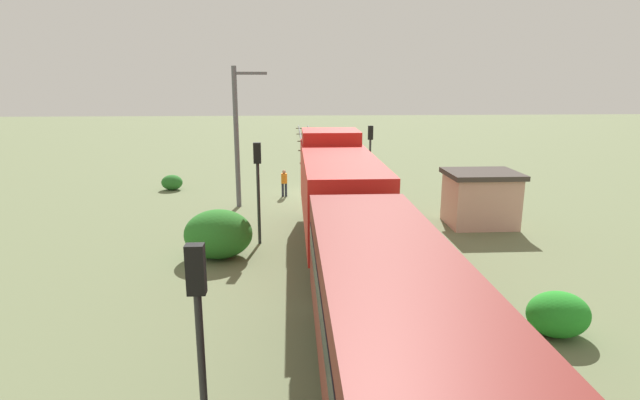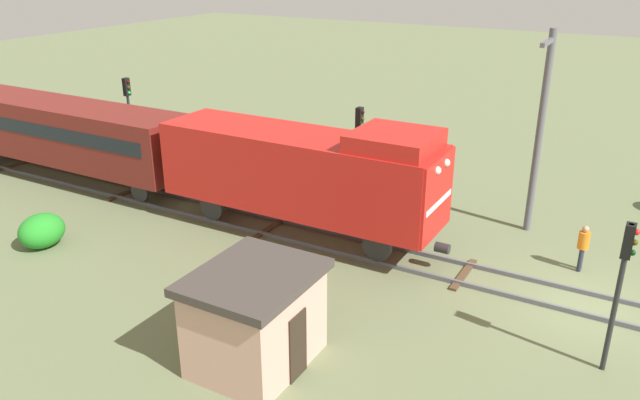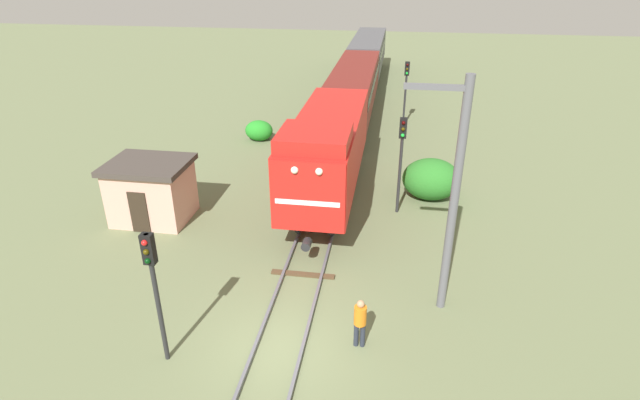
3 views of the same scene
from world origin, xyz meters
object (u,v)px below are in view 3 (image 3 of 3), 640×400
at_px(passenger_car_trailing, 368,51).
at_px(traffic_signal_far, 406,82).
at_px(worker_near_track, 360,320).
at_px(relay_hut, 151,190).
at_px(traffic_signal_near, 153,276).
at_px(traffic_signal_mid, 402,149).
at_px(passenger_car_leading, 354,86).
at_px(locomotive, 327,147).
at_px(catenary_mast, 453,195).

xyz_separation_m(passenger_car_trailing, traffic_signal_far, (3.60, -15.32, 0.55)).
relative_size(worker_near_track, relay_hut, 0.49).
bearing_deg(traffic_signal_near, traffic_signal_mid, 58.14).
bearing_deg(passenger_car_leading, traffic_signal_far, -11.26).
distance_m(locomotive, traffic_signal_far, 13.13).
height_order(passenger_car_leading, relay_hut, passenger_car_leading).
xyz_separation_m(passenger_car_leading, relay_hut, (-7.50, -16.33, -1.13)).
bearing_deg(traffic_signal_far, passenger_car_trailing, 103.23).
distance_m(passenger_car_leading, traffic_signal_mid, 14.43).
bearing_deg(passenger_car_leading, traffic_signal_near, -97.40).
relative_size(locomotive, traffic_signal_far, 2.61).
distance_m(locomotive, traffic_signal_mid, 3.48).
bearing_deg(traffic_signal_near, relay_hut, 117.38).
bearing_deg(traffic_signal_mid, locomotive, 168.82).
height_order(traffic_signal_near, catenary_mast, catenary_mast).
distance_m(passenger_car_trailing, traffic_signal_near, 39.36).
distance_m(catenary_mast, relay_hut, 13.52).
bearing_deg(traffic_signal_far, catenary_mast, -86.19).
xyz_separation_m(traffic_signal_mid, traffic_signal_far, (0.20, 13.29, -0.06)).
relative_size(locomotive, worker_near_track, 6.82).
distance_m(traffic_signal_far, relay_hut, 19.23).
height_order(traffic_signal_near, worker_near_track, traffic_signal_near).
xyz_separation_m(locomotive, passenger_car_leading, (0.00, 13.34, -0.25)).
height_order(locomotive, passenger_car_trailing, locomotive).
relative_size(locomotive, relay_hut, 3.31).
bearing_deg(passenger_car_trailing, catenary_mast, -82.06).
relative_size(traffic_signal_near, worker_near_track, 2.51).
height_order(worker_near_track, relay_hut, relay_hut).
relative_size(locomotive, traffic_signal_near, 2.72).
relative_size(traffic_signal_near, traffic_signal_far, 0.96).
bearing_deg(passenger_car_trailing, passenger_car_leading, -90.00).
distance_m(traffic_signal_mid, worker_near_track, 9.49).
xyz_separation_m(passenger_car_leading, traffic_signal_mid, (3.40, -14.01, 0.61)).
xyz_separation_m(passenger_car_leading, worker_near_track, (2.40, -23.20, -1.53)).
distance_m(passenger_car_leading, traffic_signal_far, 3.71).
xyz_separation_m(passenger_car_trailing, relay_hut, (-7.50, -30.93, -1.13)).
relative_size(passenger_car_leading, traffic_signal_mid, 3.09).
xyz_separation_m(worker_near_track, catenary_mast, (2.54, 2.37, 3.20)).
distance_m(locomotive, worker_near_track, 10.30).
height_order(passenger_car_trailing, traffic_signal_far, traffic_signal_far).
xyz_separation_m(passenger_car_trailing, traffic_signal_mid, (3.40, -28.61, 0.61)).
bearing_deg(locomotive, traffic_signal_near, -105.82).
bearing_deg(locomotive, worker_near_track, -76.32).
xyz_separation_m(worker_near_track, relay_hut, (-9.90, 6.87, 0.40)).
relative_size(traffic_signal_mid, worker_near_track, 2.67).
height_order(passenger_car_trailing, catenary_mast, catenary_mast).
bearing_deg(traffic_signal_mid, passenger_car_trailing, 96.78).
bearing_deg(worker_near_track, relay_hut, 77.96).
xyz_separation_m(traffic_signal_near, worker_near_track, (5.60, 1.43, -1.97)).
distance_m(passenger_car_leading, worker_near_track, 23.37).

